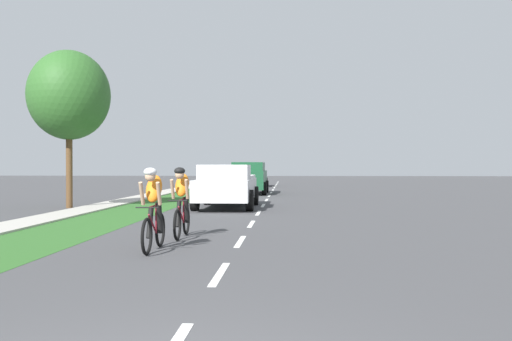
{
  "coord_description": "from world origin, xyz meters",
  "views": [
    {
      "loc": [
        1.03,
        -3.43,
        1.63
      ],
      "look_at": [
        -0.41,
        20.91,
        1.39
      ],
      "focal_mm": 38.76,
      "sensor_mm": 36.0,
      "label": 1
    }
  ],
  "objects_px": {
    "pickup_white": "(227,186)",
    "suv_dark_green": "(249,177)",
    "cyclist_trailing": "(182,201)",
    "street_tree_near": "(69,95)",
    "sedan_black": "(254,176)",
    "cyclist_lead": "(153,208)"
  },
  "relations": [
    {
      "from": "cyclist_trailing",
      "to": "suv_dark_green",
      "type": "distance_m",
      "value": 18.99
    },
    {
      "from": "suv_dark_green",
      "to": "street_tree_near",
      "type": "xyz_separation_m",
      "value": [
        -6.04,
        -10.77,
        3.32
      ]
    },
    {
      "from": "pickup_white",
      "to": "suv_dark_green",
      "type": "height_order",
      "value": "suv_dark_green"
    },
    {
      "from": "suv_dark_green",
      "to": "street_tree_near",
      "type": "bearing_deg",
      "value": -119.26
    },
    {
      "from": "sedan_black",
      "to": "suv_dark_green",
      "type": "bearing_deg",
      "value": -87.99
    },
    {
      "from": "cyclist_trailing",
      "to": "sedan_black",
      "type": "xyz_separation_m",
      "value": [
        -0.26,
        29.9,
        -0.04
      ]
    },
    {
      "from": "sedan_black",
      "to": "street_tree_near",
      "type": "distance_m",
      "value": 22.68
    },
    {
      "from": "pickup_white",
      "to": "suv_dark_green",
      "type": "bearing_deg",
      "value": 89.53
    },
    {
      "from": "suv_dark_green",
      "to": "sedan_black",
      "type": "bearing_deg",
      "value": 92.01
    },
    {
      "from": "cyclist_trailing",
      "to": "sedan_black",
      "type": "relative_size",
      "value": 0.4
    },
    {
      "from": "pickup_white",
      "to": "suv_dark_green",
      "type": "distance_m",
      "value": 10.38
    },
    {
      "from": "pickup_white",
      "to": "cyclist_lead",
      "type": "bearing_deg",
      "value": -91.09
    },
    {
      "from": "sedan_black",
      "to": "cyclist_trailing",
      "type": "bearing_deg",
      "value": -89.51
    },
    {
      "from": "cyclist_lead",
      "to": "suv_dark_green",
      "type": "bearing_deg",
      "value": 89.21
    },
    {
      "from": "cyclist_lead",
      "to": "pickup_white",
      "type": "height_order",
      "value": "pickup_white"
    },
    {
      "from": "pickup_white",
      "to": "street_tree_near",
      "type": "bearing_deg",
      "value": -176.19
    },
    {
      "from": "cyclist_trailing",
      "to": "street_tree_near",
      "type": "distance_m",
      "value": 10.7
    },
    {
      "from": "street_tree_near",
      "to": "sedan_black",
      "type": "bearing_deg",
      "value": 75.39
    },
    {
      "from": "sedan_black",
      "to": "street_tree_near",
      "type": "xyz_separation_m",
      "value": [
        -5.65,
        -21.69,
        3.5
      ]
    },
    {
      "from": "cyclist_trailing",
      "to": "suv_dark_green",
      "type": "relative_size",
      "value": 0.37
    },
    {
      "from": "pickup_white",
      "to": "suv_dark_green",
      "type": "relative_size",
      "value": 1.09
    },
    {
      "from": "cyclist_lead",
      "to": "sedan_black",
      "type": "xyz_separation_m",
      "value": [
        -0.09,
        31.84,
        -0.04
      ]
    }
  ]
}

